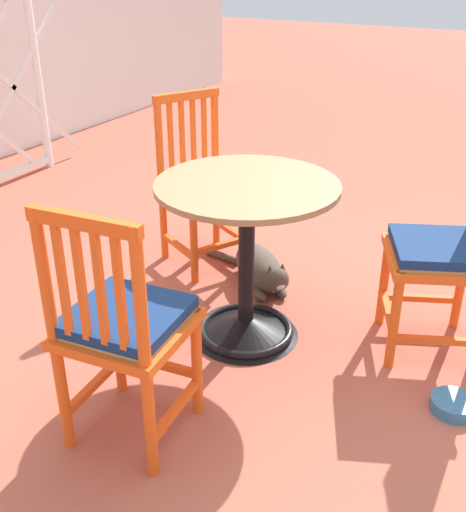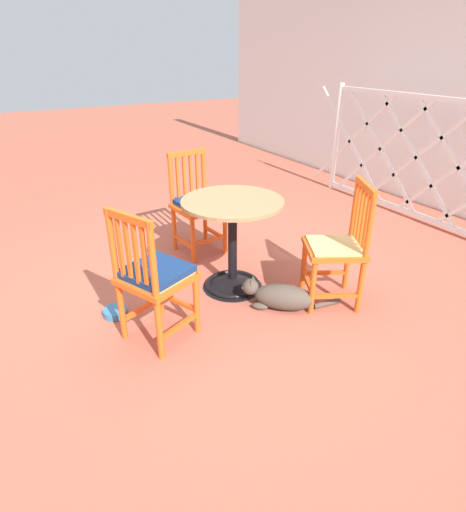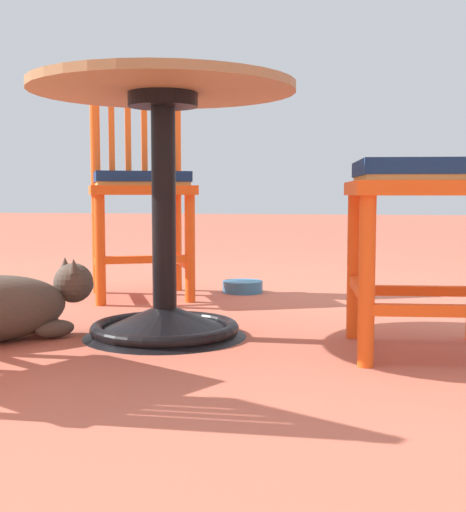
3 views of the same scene
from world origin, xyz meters
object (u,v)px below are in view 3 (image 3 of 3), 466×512
cafe_table (164,240)px  orange_chair_at_corner (140,187)px  tabby_cat (4,308)px  orange_chair_by_planter (436,183)px  pet_water_bowl (243,287)px

cafe_table → orange_chair_at_corner: (0.32, -0.75, 0.16)m
cafe_table → tabby_cat: size_ratio=1.16×
cafe_table → orange_chair_at_corner: orange_chair_at_corner is taller
orange_chair_at_corner → orange_chair_by_planter: bearing=142.7°
tabby_cat → orange_chair_at_corner: bearing=-97.6°
cafe_table → pet_water_bowl: size_ratio=4.47×
orange_chair_at_corner → pet_water_bowl: size_ratio=5.36×
orange_chair_at_corner → tabby_cat: (0.12, 0.89, -0.35)m
orange_chair_by_planter → pet_water_bowl: orange_chair_by_planter is taller
cafe_table → orange_chair_at_corner: 0.83m
orange_chair_by_planter → pet_water_bowl: bearing=-55.8°
orange_chair_at_corner → tabby_cat: 0.96m
cafe_table → tabby_cat: bearing=18.1°
tabby_cat → pet_water_bowl: tabby_cat is taller
cafe_table → orange_chair_at_corner: size_ratio=0.83×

